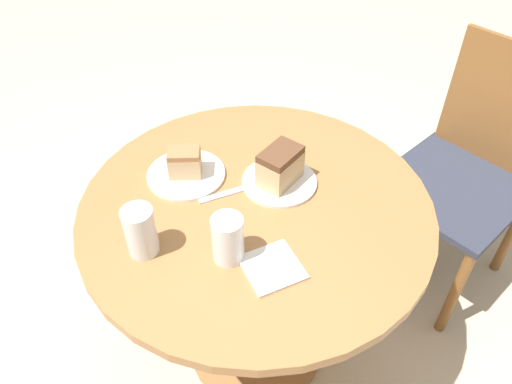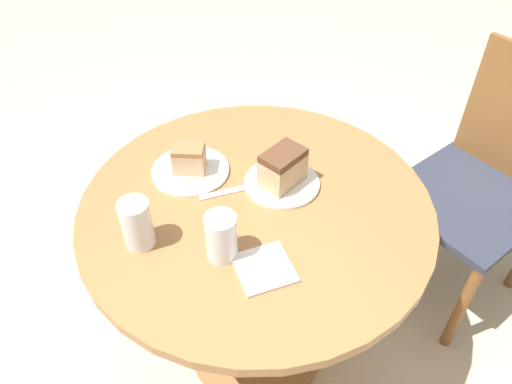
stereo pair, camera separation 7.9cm
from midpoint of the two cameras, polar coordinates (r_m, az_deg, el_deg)
ground_plane at (r=1.85m, az=-1.28°, el=-17.14°), size 8.00×8.00×0.00m
table at (r=1.41m, az=-1.62°, el=-6.24°), size 0.92×0.92×0.70m
chair at (r=1.88m, az=21.86°, el=2.23°), size 0.50×0.51×0.89m
plate_near at (r=1.34m, az=1.00°, el=1.15°), size 0.20×0.20×0.01m
plate_far at (r=1.38m, az=-9.61°, el=1.95°), size 0.21×0.21×0.01m
cake_slice_near at (r=1.31m, az=1.03°, el=2.93°), size 0.11×0.13×0.10m
cake_slice_far at (r=1.35m, az=-9.82°, el=3.34°), size 0.10×0.11×0.08m
glass_lemonade at (r=1.13m, az=-5.25°, el=-5.62°), size 0.07×0.07×0.12m
glass_water at (r=1.18m, az=-14.90°, el=-4.69°), size 0.07×0.07×0.13m
napkin_stack at (r=1.14m, az=-0.14°, el=-8.69°), size 0.14×0.14×0.01m
fork at (r=1.32m, az=-4.38°, el=-0.01°), size 0.05×0.19×0.00m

